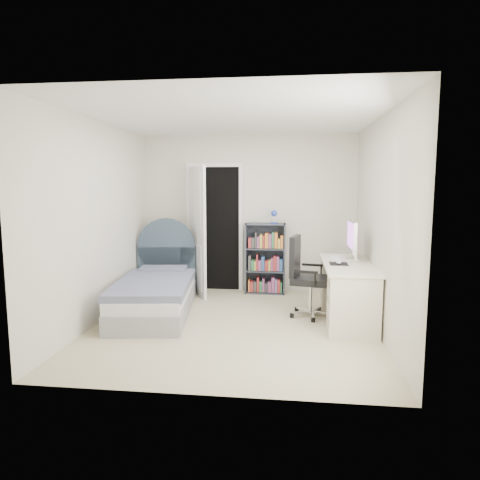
# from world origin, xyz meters

# --- Properties ---
(room_shell) EXTENTS (3.50, 3.70, 2.60)m
(room_shell) POSITION_xyz_m (0.00, 0.00, 1.25)
(room_shell) COLOR tan
(room_shell) RESTS_ON ground
(door) EXTENTS (0.92, 0.74, 2.06)m
(door) POSITION_xyz_m (-0.69, 1.54, 1.03)
(door) COLOR black
(door) RESTS_ON ground
(bed) EXTENTS (1.15, 2.06, 1.21)m
(bed) POSITION_xyz_m (-1.12, 0.44, 0.27)
(bed) COLOR gray
(bed) RESTS_ON ground
(nightstand) EXTENTS (0.41, 0.41, 0.60)m
(nightstand) POSITION_xyz_m (-1.20, 1.59, 0.40)
(nightstand) COLOR tan
(nightstand) RESTS_ON ground
(floor_lamp) EXTENTS (0.22, 0.22, 1.52)m
(floor_lamp) POSITION_xyz_m (-0.83, 1.63, 0.62)
(floor_lamp) COLOR silver
(floor_lamp) RESTS_ON ground
(bookcase) EXTENTS (0.63, 0.27, 1.33)m
(bookcase) POSITION_xyz_m (0.29, 1.63, 0.53)
(bookcase) COLOR #39414E
(bookcase) RESTS_ON ground
(desk) EXTENTS (0.61, 1.52, 1.25)m
(desk) POSITION_xyz_m (1.40, 0.34, 0.41)
(desk) COLOR beige
(desk) RESTS_ON ground
(office_chair) EXTENTS (0.57, 0.59, 1.06)m
(office_chair) POSITION_xyz_m (0.86, 0.50, 0.58)
(office_chair) COLOR silver
(office_chair) RESTS_ON ground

